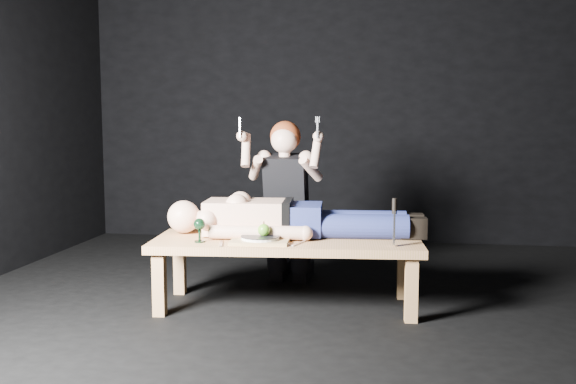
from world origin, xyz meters
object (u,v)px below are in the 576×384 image
object	(u,v)px
goblet	(199,230)
kneeling_woman	(288,200)
serving_tray	(260,241)
table	(287,273)
carving_knife	(394,222)
lying_man	(297,214)

from	to	relation	value
goblet	kneeling_woman	bearing A→B (deg)	61.77
serving_tray	kneeling_woman	bearing A→B (deg)	85.77
kneeling_woman	serving_tray	distance (m)	0.79
table	carving_knife	distance (m)	0.79
table	goblet	bearing A→B (deg)	-163.76
lying_man	kneeling_woman	bearing A→B (deg)	101.57
table	serving_tray	xyz separation A→B (m)	(-0.15, -0.15, 0.24)
lying_man	serving_tray	size ratio (longest dim) A/B	5.10
carving_knife	table	bearing A→B (deg)	163.69
lying_man	goblet	size ratio (longest dim) A/B	12.14
lying_man	kneeling_woman	xyz separation A→B (m)	(-0.13, 0.47, 0.03)
goblet	table	bearing A→B (deg)	20.44
table	kneeling_woman	world-z (taller)	kneeling_woman
carving_knife	goblet	bearing A→B (deg)	178.14
lying_man	kneeling_woman	size ratio (longest dim) A/B	1.48
lying_man	carving_knife	size ratio (longest dim) A/B	6.24
table	goblet	world-z (taller)	goblet
kneeling_woman	carving_knife	xyz separation A→B (m)	(0.77, -0.77, -0.02)
kneeling_woman	serving_tray	world-z (taller)	kneeling_woman
lying_man	goblet	world-z (taller)	lying_man
table	lying_man	size ratio (longest dim) A/B	0.93
serving_tray	carving_knife	size ratio (longest dim) A/B	1.22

